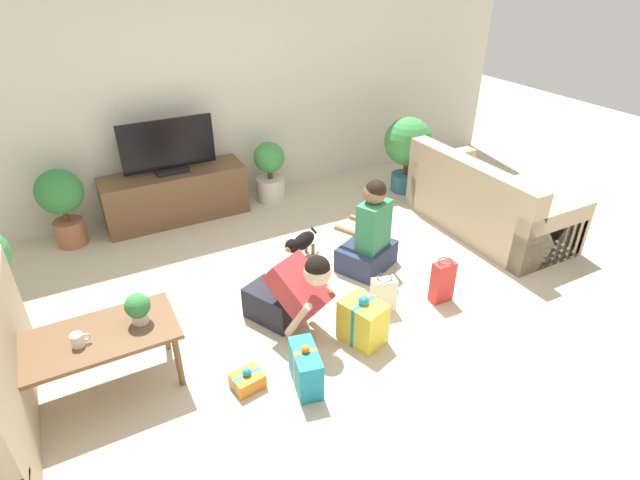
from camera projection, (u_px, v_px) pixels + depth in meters
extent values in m
plane|color=beige|center=(309.00, 320.00, 4.15)|extent=(16.00, 16.00, 0.00)
cube|color=beige|center=(199.00, 93.00, 5.49)|extent=(8.40, 0.06, 2.60)
cube|color=tan|center=(488.00, 211.00, 5.43)|extent=(0.88, 1.77, 0.41)
cube|color=tan|center=(470.00, 182.00, 5.08)|extent=(0.20, 1.77, 0.42)
cube|color=tan|center=(551.00, 236.00, 4.77)|extent=(0.88, 0.16, 0.59)
cube|color=tan|center=(441.00, 177.00, 5.99)|extent=(0.88, 0.16, 0.59)
cube|color=#E5566B|center=(512.00, 197.00, 4.91)|extent=(0.18, 0.34, 0.32)
cube|color=#EACC4C|center=(484.00, 183.00, 5.19)|extent=(0.18, 0.34, 0.32)
cube|color=#3366AD|center=(460.00, 171.00, 5.47)|extent=(0.18, 0.34, 0.32)
cube|color=brown|center=(91.00, 339.00, 3.27)|extent=(1.10, 0.54, 0.03)
cylinder|color=brown|center=(19.00, 415.00, 3.03)|extent=(0.04, 0.04, 0.45)
cylinder|color=brown|center=(178.00, 361.00, 3.43)|extent=(0.04, 0.04, 0.45)
cylinder|color=brown|center=(18.00, 370.00, 3.35)|extent=(0.04, 0.04, 0.45)
cylinder|color=brown|center=(164.00, 325.00, 3.75)|extent=(0.04, 0.04, 0.45)
cube|color=brown|center=(176.00, 196.00, 5.58)|extent=(1.55, 0.47, 0.57)
cube|color=black|center=(172.00, 170.00, 5.42)|extent=(0.35, 0.20, 0.05)
cube|color=black|center=(168.00, 144.00, 5.27)|extent=(0.99, 0.03, 0.54)
cylinder|color=#336B84|center=(404.00, 182.00, 6.33)|extent=(0.34, 0.34, 0.22)
cylinder|color=brown|center=(406.00, 167.00, 6.23)|extent=(0.06, 0.06, 0.18)
sphere|color=#3D8E47|center=(408.00, 142.00, 6.06)|extent=(0.59, 0.59, 0.59)
cylinder|color=beige|center=(271.00, 189.00, 6.07)|extent=(0.34, 0.34, 0.28)
cylinder|color=brown|center=(270.00, 174.00, 5.97)|extent=(0.06, 0.06, 0.11)
sphere|color=#3D8E47|center=(269.00, 157.00, 5.86)|extent=(0.37, 0.37, 0.37)
cylinder|color=#A36042|center=(71.00, 232.00, 5.15)|extent=(0.29, 0.29, 0.27)
cylinder|color=brown|center=(66.00, 215.00, 5.05)|extent=(0.05, 0.05, 0.14)
sphere|color=#337F3D|center=(59.00, 192.00, 4.92)|extent=(0.45, 0.45, 0.45)
cube|color=#23232D|center=(273.00, 304.00, 4.11)|extent=(0.45, 0.52, 0.28)
cube|color=#AD3338|center=(299.00, 287.00, 3.82)|extent=(0.50, 0.57, 0.45)
sphere|color=beige|center=(317.00, 272.00, 3.63)|extent=(0.21, 0.21, 0.21)
sphere|color=black|center=(317.00, 268.00, 3.61)|extent=(0.19, 0.19, 0.19)
cylinder|color=beige|center=(298.00, 320.00, 3.76)|extent=(0.17, 0.26, 0.39)
cylinder|color=beige|center=(320.00, 301.00, 3.96)|extent=(0.17, 0.26, 0.39)
cube|color=#283351|center=(366.00, 256.00, 4.79)|extent=(0.64, 0.58, 0.24)
cube|color=#338456|center=(374.00, 226.00, 4.58)|extent=(0.37, 0.32, 0.47)
sphere|color=#8E6647|center=(375.00, 193.00, 4.42)|extent=(0.20, 0.20, 0.20)
sphere|color=black|center=(376.00, 190.00, 4.40)|extent=(0.19, 0.19, 0.19)
cylinder|color=#8E6647|center=(362.00, 221.00, 4.81)|extent=(0.16, 0.26, 0.06)
cylinder|color=#8E6647|center=(347.00, 231.00, 4.63)|extent=(0.16, 0.26, 0.06)
ellipsoid|color=black|center=(304.00, 241.00, 4.91)|extent=(0.35, 0.28, 0.16)
sphere|color=black|center=(292.00, 246.00, 4.75)|extent=(0.14, 0.14, 0.14)
sphere|color=olive|center=(289.00, 249.00, 4.71)|extent=(0.06, 0.06, 0.06)
cylinder|color=black|center=(314.00, 231.00, 5.02)|extent=(0.09, 0.06, 0.10)
cylinder|color=olive|center=(294.00, 256.00, 4.92)|extent=(0.04, 0.04, 0.11)
cylinder|color=olive|center=(302.00, 258.00, 4.88)|extent=(0.04, 0.04, 0.11)
cylinder|color=olive|center=(306.00, 247.00, 5.07)|extent=(0.04, 0.04, 0.11)
cylinder|color=olive|center=(313.00, 249.00, 5.02)|extent=(0.04, 0.04, 0.11)
cube|color=yellow|center=(363.00, 322.00, 3.85)|extent=(0.33, 0.39, 0.36)
cube|color=teal|center=(363.00, 322.00, 3.85)|extent=(0.25, 0.10, 0.36)
sphere|color=teal|center=(364.00, 301.00, 3.75)|extent=(0.09, 0.09, 0.09)
cube|color=teal|center=(306.00, 368.00, 3.46)|extent=(0.24, 0.38, 0.31)
cube|color=orange|center=(306.00, 368.00, 3.46)|extent=(0.17, 0.07, 0.31)
sphere|color=orange|center=(305.00, 349.00, 3.37)|extent=(0.06, 0.06, 0.06)
cube|color=orange|center=(248.00, 381.00, 3.49)|extent=(0.23, 0.21, 0.11)
cube|color=teal|center=(248.00, 381.00, 3.49)|extent=(0.21, 0.06, 0.11)
sphere|color=teal|center=(247.00, 372.00, 3.45)|extent=(0.06, 0.06, 0.06)
cube|color=white|center=(383.00, 295.00, 4.20)|extent=(0.22, 0.16, 0.31)
torus|color=#4C3823|center=(385.00, 278.00, 4.11)|extent=(0.16, 0.16, 0.01)
cube|color=red|center=(442.00, 282.00, 4.29)|extent=(0.20, 0.11, 0.38)
torus|color=#4C3823|center=(446.00, 261.00, 4.19)|extent=(0.13, 0.13, 0.01)
cylinder|color=silver|center=(77.00, 340.00, 3.17)|extent=(0.08, 0.08, 0.09)
torus|color=silver|center=(86.00, 337.00, 3.19)|extent=(0.06, 0.01, 0.06)
cylinder|color=beige|center=(140.00, 318.00, 3.38)|extent=(0.11, 0.11, 0.07)
sphere|color=#337F3D|center=(137.00, 305.00, 3.33)|extent=(0.17, 0.17, 0.17)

